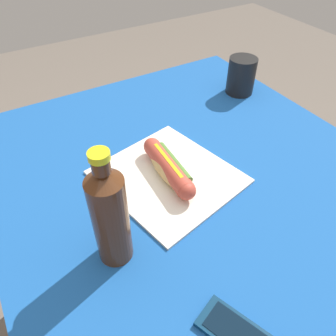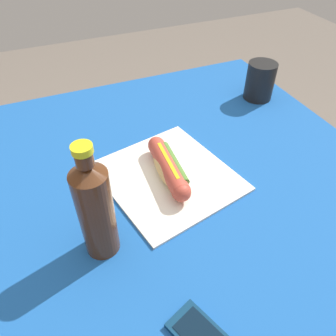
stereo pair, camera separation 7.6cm
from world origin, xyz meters
TOP-DOWN VIEW (x-y plane):
  - ground_plane at (0.00, 0.00)m, footprint 6.00×6.00m
  - dining_table at (0.00, 0.00)m, footprint 1.03×0.91m
  - paper_wrapper at (-0.02, -0.06)m, footprint 0.35×0.33m
  - hot_dog at (-0.02, -0.06)m, footprint 0.21×0.06m
  - soda_bottle at (0.11, -0.25)m, footprint 0.06×0.06m
  - drinking_cup at (-0.25, 0.35)m, footprint 0.09×0.09m

SIDE VIEW (x-z plane):
  - ground_plane at x=0.00m, z-range 0.00..0.00m
  - dining_table at x=0.00m, z-range 0.24..1.02m
  - paper_wrapper at x=-0.02m, z-range 0.78..0.78m
  - hot_dog at x=-0.02m, z-range 0.78..0.83m
  - drinking_cup at x=-0.25m, z-range 0.78..0.89m
  - soda_bottle at x=0.11m, z-range 0.76..1.01m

